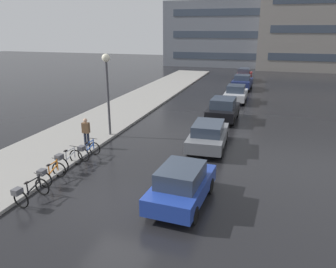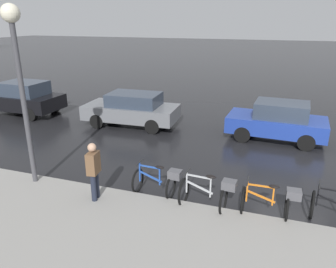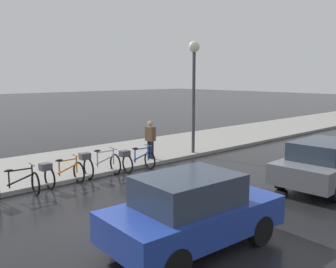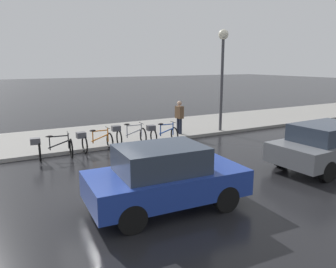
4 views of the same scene
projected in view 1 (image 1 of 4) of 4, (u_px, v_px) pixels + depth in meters
name	position (u px, v px, depth m)	size (l,w,h in m)	color
ground_plane	(115.00, 204.00, 12.50)	(140.00, 140.00, 0.00)	black
sidewalk_kerb	(100.00, 122.00, 23.25)	(4.80, 60.00, 0.14)	gray
bicycle_nearest	(29.00, 192.00, 12.46)	(0.82, 1.45, 0.97)	black
bicycle_second	(50.00, 173.00, 14.04)	(0.74, 1.36, 0.94)	black
bicycle_third	(67.00, 159.00, 15.45)	(0.84, 1.42, 1.00)	black
bicycle_farthest	(87.00, 150.00, 16.69)	(0.76, 1.35, 0.94)	black
car_blue	(182.00, 185.00, 12.33)	(2.01, 3.89, 1.57)	navy
car_grey	(208.00, 135.00, 18.10)	(2.04, 4.29, 1.51)	slate
car_black	(223.00, 109.00, 23.59)	(2.04, 3.94, 1.67)	black
car_silver	(236.00, 94.00, 29.62)	(1.87, 3.99, 1.55)	#B2B5BA
car_navy	(242.00, 82.00, 35.78)	(2.07, 4.01, 1.59)	navy
car_red	(244.00, 75.00, 41.19)	(1.80, 4.05, 1.63)	#AD1919
pedestrian	(86.00, 131.00, 18.11)	(0.43, 0.29, 1.71)	#1E2333
streetlamp	(107.00, 77.00, 19.22)	(0.48, 0.48, 5.02)	#424247
building_facade_main	(227.00, 34.00, 57.66)	(20.80, 8.86, 10.79)	slate
building_facade_side	(322.00, 29.00, 51.78)	(18.96, 10.84, 12.54)	gray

